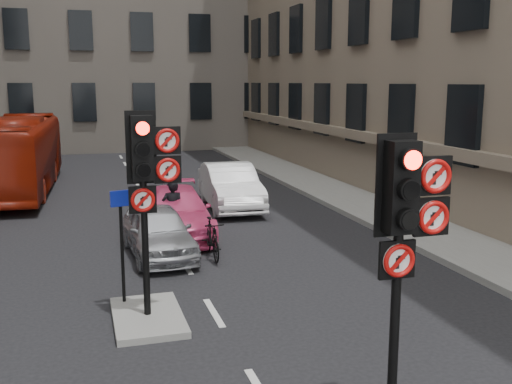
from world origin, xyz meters
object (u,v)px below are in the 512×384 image
signal_near (406,217)px  motorcycle (212,239)px  signal_far (148,170)px  info_sign (121,231)px  motorcyclist (173,210)px  bus_red (17,154)px  car_white (230,186)px  car_silver (158,231)px  car_pink (177,212)px

signal_near → motorcycle: signal_near is taller
signal_near → motorcycle: (-0.77, 7.43, -2.11)m
signal_far → info_sign: signal_far is taller
motorcyclist → info_sign: (-1.64, -4.68, 0.69)m
info_sign → bus_red: bearing=90.3°
car_white → car_silver: bearing=-118.5°
car_white → bus_red: bus_red is taller
car_silver → car_pink: (0.75, 1.87, 0.03)m
car_white → motorcyclist: 4.28m
info_sign → signal_far: bearing=-71.5°
car_pink → info_sign: size_ratio=2.07×
signal_far → motorcycle: size_ratio=2.26×
motorcycle → info_sign: info_sign is taller
info_sign → car_white: bearing=51.3°
motorcyclist → info_sign: size_ratio=0.76×
car_pink → motorcycle: 2.47m
bus_red → motorcyclist: size_ratio=6.44×
signal_near → car_pink: (-1.22, 9.86, -1.95)m
signal_far → car_pink: 6.36m
signal_far → bus_red: size_ratio=0.35×
car_pink → motorcyclist: motorcyclist is taller
car_silver → car_pink: size_ratio=0.81×
signal_far → car_white: size_ratio=0.80×
motorcycle → motorcyclist: bearing=108.3°
car_silver → motorcyclist: 1.55m
signal_far → motorcycle: signal_far is taller
car_silver → info_sign: size_ratio=1.68×
signal_near → car_white: size_ratio=0.80×
car_white → info_sign: 9.18m
bus_red → motorcycle: 12.01m
car_silver → signal_near: bearing=-79.3°
signal_near → motorcyclist: (-1.40, 9.42, -1.78)m
bus_red → motorcycle: (5.22, -10.78, -0.96)m
signal_far → bus_red: bearing=103.4°
signal_near → signal_far: 4.77m
signal_near → signal_far: signal_far is taller
signal_far → motorcycle: 4.48m
signal_far → car_white: (3.67, 8.92, -1.97)m
info_sign → motorcycle: bearing=37.9°
signal_near → signal_far: bearing=123.0°
signal_far → car_silver: (0.63, 3.99, -2.09)m
car_white → motorcycle: 5.79m
car_pink → info_sign: 5.50m
motorcycle → info_sign: bearing=-129.3°
bus_red → info_sign: (2.95, -13.47, 0.05)m
car_silver → info_sign: (-1.07, -3.25, 0.88)m
car_white → info_sign: bearing=-113.5°
car_pink → car_silver: bearing=-108.3°
motorcyclist → bus_red: bearing=-62.6°
car_white → info_sign: size_ratio=2.10×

